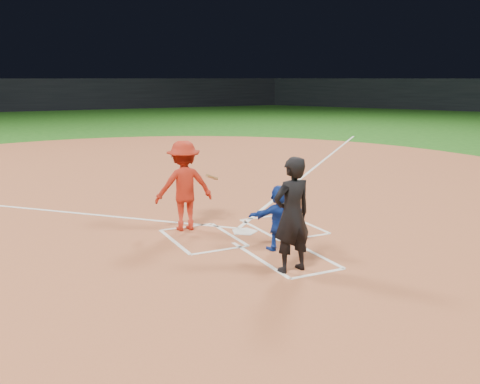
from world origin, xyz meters
name	(u,v)px	position (x,y,z in m)	size (l,w,h in m)	color
ground	(244,232)	(0.00, 0.00, 0.00)	(120.00, 120.00, 0.00)	#1A5214
home_plate_dirt	(159,184)	(0.00, 6.00, 0.01)	(28.00, 28.00, 0.01)	#9C5233
stadium_wall_far	(30,95)	(0.00, 48.00, 1.60)	(80.00, 1.20, 3.20)	black
home_plate	(244,232)	(0.00, 0.00, 0.02)	(0.60, 0.60, 0.02)	white
catcher	(279,217)	(0.08, -1.35, 0.65)	(1.18, 0.38, 1.27)	navy
umpire	(292,215)	(-0.34, -2.47, 1.01)	(0.73, 0.48, 1.99)	black
chalk_markings	(166,188)	(0.00, 5.29, 0.01)	(28.35, 17.32, 0.01)	white
batter_at_plate	(184,186)	(-1.07, 0.77, 0.99)	(1.55, 0.93, 1.95)	#A32112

